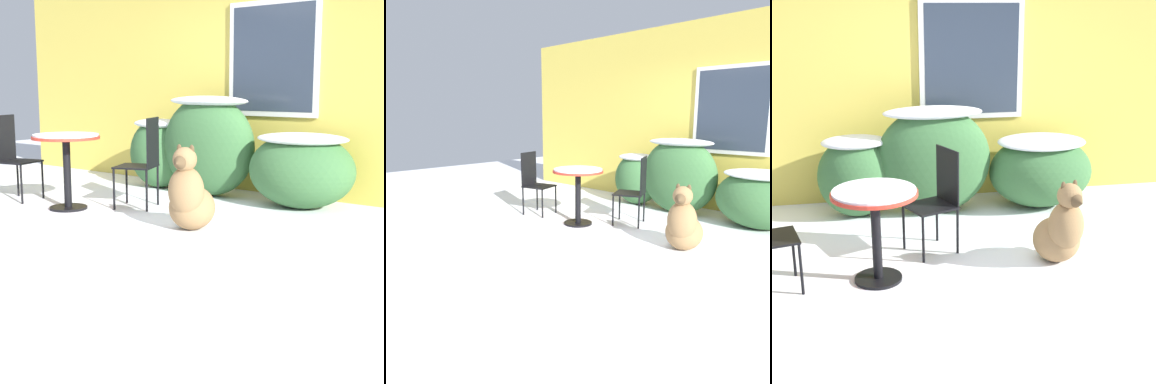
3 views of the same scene
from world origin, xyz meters
The scene contains 8 objects.
ground_plane centered at (0.00, 0.00, 0.00)m, with size 16.00×16.00×0.00m, color white.
house_wall centered at (0.02, 2.20, 1.51)m, with size 8.00×0.10×3.01m.
shrub_left centered at (-0.96, 1.67, 0.48)m, with size 0.83×0.62×0.88m.
shrub_middle centered at (-0.14, 1.60, 0.63)m, with size 1.25×0.60×1.18m.
shrub_right centered at (1.08, 1.62, 0.44)m, with size 1.17×0.93×0.80m.
patio_table centered at (-0.84, 0.05, 0.63)m, with size 0.71×0.71×0.80m.
patio_chair_near_table centered at (-0.25, 0.59, 0.52)m, with size 0.52×0.52×0.97m.
dog centered at (0.77, 0.09, 0.30)m, with size 0.52×0.65×0.79m.
Camera 3 is at (-1.00, -4.48, 2.25)m, focal length 55.00 mm.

